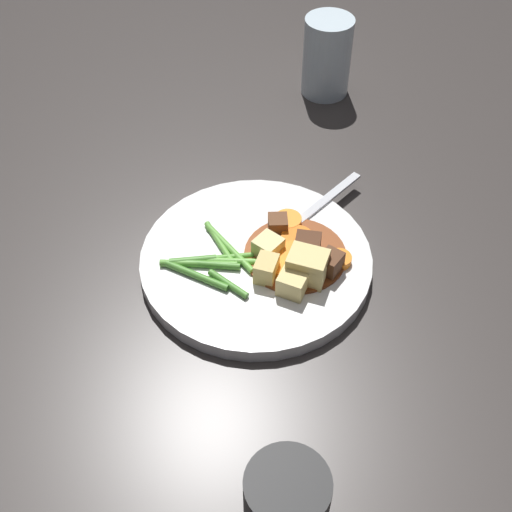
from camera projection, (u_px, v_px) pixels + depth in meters
ground_plane at (256, 266)px, 0.74m from camera, size 3.00×3.00×0.00m
dinner_plate at (256, 261)px, 0.73m from camera, size 0.25×0.25×0.02m
stew_sauce at (295, 255)px, 0.72m from camera, size 0.11×0.11×0.00m
carrot_slice_0 at (293, 253)px, 0.72m from camera, size 0.03×0.03×0.01m
carrot_slice_1 at (284, 265)px, 0.71m from camera, size 0.05×0.05×0.01m
carrot_slice_2 at (279, 247)px, 0.73m from camera, size 0.04×0.04×0.01m
carrot_slice_3 at (297, 240)px, 0.73m from camera, size 0.04×0.04×0.01m
carrot_slice_4 at (339, 259)px, 0.72m from camera, size 0.04×0.04×0.01m
carrot_slice_5 at (288, 222)px, 0.75m from camera, size 0.04×0.04×0.01m
potato_chunk_0 at (307, 266)px, 0.69m from camera, size 0.05×0.05×0.03m
potato_chunk_1 at (266, 269)px, 0.69m from camera, size 0.03×0.03×0.02m
potato_chunk_2 at (293, 282)px, 0.68m from camera, size 0.04×0.04×0.02m
potato_chunk_3 at (268, 249)px, 0.72m from camera, size 0.04×0.04×0.02m
meat_chunk_0 at (278, 225)px, 0.74m from camera, size 0.02×0.02×0.02m
meat_chunk_1 at (330, 263)px, 0.70m from camera, size 0.03×0.03×0.02m
meat_chunk_2 at (307, 249)px, 0.71m from camera, size 0.04×0.04×0.02m
green_bean_0 at (196, 275)px, 0.70m from camera, size 0.07×0.05×0.01m
green_bean_1 at (193, 259)px, 0.72m from camera, size 0.05×0.01×0.01m
green_bean_2 at (235, 261)px, 0.71m from camera, size 0.06×0.02×0.01m
green_bean_3 at (221, 245)px, 0.73m from camera, size 0.03×0.07×0.01m
green_bean_4 at (206, 264)px, 0.71m from camera, size 0.07×0.03×0.01m
green_bean_5 at (229, 254)px, 0.72m from camera, size 0.05×0.01×0.01m
green_bean_6 at (228, 284)px, 0.69m from camera, size 0.04×0.04×0.01m
green_bean_7 at (230, 248)px, 0.73m from camera, size 0.05×0.08×0.01m
green_bean_8 at (199, 264)px, 0.71m from camera, size 0.08×0.02×0.01m
fork at (308, 214)px, 0.77m from camera, size 0.15×0.12×0.00m
water_glass at (327, 57)px, 0.93m from camera, size 0.07×0.07×0.11m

